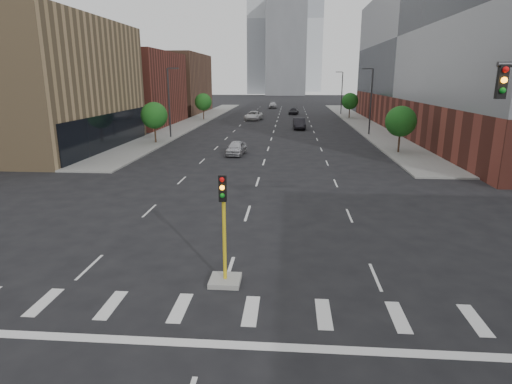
# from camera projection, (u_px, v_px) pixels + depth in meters

# --- Properties ---
(sidewalk_left_far) EXTENTS (5.00, 92.00, 0.15)m
(sidewalk_left_far) POSITION_uv_depth(u_px,v_px,m) (197.00, 120.00, 80.55)
(sidewalk_left_far) COLOR gray
(sidewalk_left_far) RESTS_ON ground
(sidewalk_right_far) EXTENTS (5.00, 92.00, 0.15)m
(sidewalk_right_far) POSITION_uv_depth(u_px,v_px,m) (359.00, 121.00, 78.26)
(sidewalk_right_far) COLOR gray
(sidewalk_right_far) RESTS_ON ground
(building_left_mid) EXTENTS (20.00, 24.00, 14.00)m
(building_left_mid) POSITION_uv_depth(u_px,v_px,m) (18.00, 85.00, 46.96)
(building_left_mid) COLOR #967A54
(building_left_mid) RESTS_ON ground
(building_left_far_a) EXTENTS (20.00, 22.00, 12.00)m
(building_left_far_a) POSITION_uv_depth(u_px,v_px,m) (113.00, 89.00, 72.26)
(building_left_far_a) COLOR brown
(building_left_far_a) RESTS_ON ground
(building_left_far_b) EXTENTS (20.00, 24.00, 13.00)m
(building_left_far_b) POSITION_uv_depth(u_px,v_px,m) (159.00, 84.00, 97.17)
(building_left_far_b) COLOR brown
(building_left_far_b) RESTS_ON ground
(building_right_main) EXTENTS (24.00, 70.00, 22.00)m
(building_right_main) POSITION_uv_depth(u_px,v_px,m) (482.00, 55.00, 60.85)
(building_right_main) COLOR brown
(building_right_main) RESTS_ON ground
(tower_left) EXTENTS (22.00, 22.00, 70.00)m
(tower_left) POSITION_uv_depth(u_px,v_px,m) (271.00, 21.00, 211.56)
(tower_left) COLOR #B2B7BC
(tower_left) RESTS_ON ground
(tower_right) EXTENTS (20.00, 20.00, 80.00)m
(tower_right) POSITION_uv_depth(u_px,v_px,m) (305.00, 20.00, 247.42)
(tower_right) COLOR #B2B7BC
(tower_right) RESTS_ON ground
(tower_mid) EXTENTS (18.00, 18.00, 44.00)m
(tower_mid) POSITION_uv_depth(u_px,v_px,m) (286.00, 46.00, 195.06)
(tower_mid) COLOR slate
(tower_mid) RESTS_ON ground
(median_traffic_signal) EXTENTS (1.20, 1.20, 4.40)m
(median_traffic_signal) POSITION_uv_depth(u_px,v_px,m) (225.00, 260.00, 16.55)
(median_traffic_signal) COLOR #999993
(median_traffic_signal) RESTS_ON ground
(streetlight_right_a) EXTENTS (1.60, 0.22, 9.07)m
(streetlight_right_a) POSITION_uv_depth(u_px,v_px,m) (370.00, 99.00, 58.81)
(streetlight_right_a) COLOR #2D2D30
(streetlight_right_a) RESTS_ON ground
(streetlight_right_b) EXTENTS (1.60, 0.22, 9.07)m
(streetlight_right_b) POSITION_uv_depth(u_px,v_px,m) (341.00, 91.00, 92.51)
(streetlight_right_b) COLOR #2D2D30
(streetlight_right_b) RESTS_ON ground
(streetlight_left) EXTENTS (1.60, 0.22, 9.07)m
(streetlight_left) POSITION_uv_depth(u_px,v_px,m) (170.00, 100.00, 56.04)
(streetlight_left) COLOR #2D2D30
(streetlight_left) RESTS_ON ground
(tree_left_near) EXTENTS (3.20, 3.20, 4.85)m
(tree_left_near) POSITION_uv_depth(u_px,v_px,m) (154.00, 115.00, 51.69)
(tree_left_near) COLOR #382619
(tree_left_near) RESTS_ON ground
(tree_left_far) EXTENTS (3.20, 3.20, 4.85)m
(tree_left_far) POSITION_uv_depth(u_px,v_px,m) (203.00, 102.00, 80.57)
(tree_left_far) COLOR #382619
(tree_left_far) RESTS_ON ground
(tree_right_near) EXTENTS (3.20, 3.20, 4.85)m
(tree_right_near) POSITION_uv_depth(u_px,v_px,m) (401.00, 121.00, 44.74)
(tree_right_near) COLOR #382619
(tree_right_near) RESTS_ON ground
(tree_right_far) EXTENTS (3.20, 3.20, 4.85)m
(tree_right_far) POSITION_uv_depth(u_px,v_px,m) (350.00, 101.00, 83.26)
(tree_right_far) COLOR #382619
(tree_right_far) RESTS_ON ground
(car_near_left) EXTENTS (2.03, 4.35, 1.44)m
(car_near_left) POSITION_uv_depth(u_px,v_px,m) (236.00, 148.00, 44.62)
(car_near_left) COLOR #B5B5BA
(car_near_left) RESTS_ON ground
(car_mid_right) EXTENTS (2.02, 5.20, 1.69)m
(car_mid_right) POSITION_uv_depth(u_px,v_px,m) (299.00, 124.00, 67.00)
(car_mid_right) COLOR black
(car_mid_right) RESTS_ON ground
(car_far_left) EXTENTS (3.32, 6.20, 1.66)m
(car_far_left) POSITION_uv_depth(u_px,v_px,m) (254.00, 116.00, 81.31)
(car_far_left) COLOR white
(car_far_left) RESTS_ON ground
(car_deep_right) EXTENTS (2.39, 4.75, 1.32)m
(car_deep_right) POSITION_uv_depth(u_px,v_px,m) (294.00, 111.00, 93.86)
(car_deep_right) COLOR black
(car_deep_right) RESTS_ON ground
(car_distant) EXTENTS (2.09, 5.07, 1.72)m
(car_distant) POSITION_uv_depth(u_px,v_px,m) (273.00, 105.00, 112.53)
(car_distant) COLOR #B4B4B9
(car_distant) RESTS_ON ground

